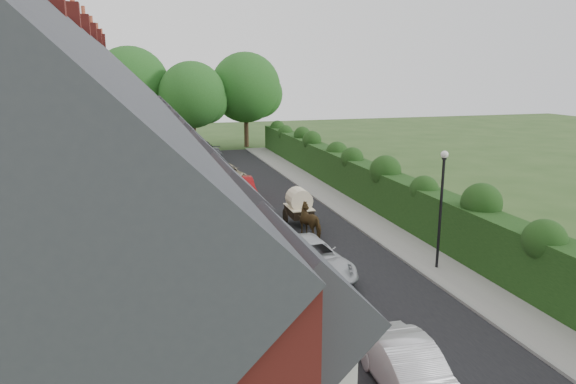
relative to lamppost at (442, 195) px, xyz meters
The scene contains 23 objects.
ground 6.20m from the lamppost, 130.36° to the right, with size 140.00×140.00×0.00m, color #2D4C1E.
road 8.66m from the lamppost, 119.12° to the left, with size 6.00×58.00×0.02m, color black.
pavement_hedge_side 7.71m from the lamppost, 88.36° to the left, with size 2.20×58.00×0.12m, color gray.
pavement_house_side 10.93m from the lamppost, 137.91° to the left, with size 1.70×58.00×0.12m, color gray.
kerb_hedge_side 7.76m from the lamppost, 96.92° to the left, with size 0.18×58.00×0.13m, color gray.
kerb_house_side 10.38m from the lamppost, 134.79° to the left, with size 0.18×58.00×0.13m, color gray.
hedge 7.47m from the lamppost, 74.05° to the left, with size 2.10×58.00×2.85m.
terrace_row 15.52m from the lamppost, 157.25° to the left, with size 9.05×40.50×11.50m.
garden_wall_row 10.98m from the lamppost, 145.56° to the left, with size 0.35×40.35×1.10m.
lamppost is the anchor object (origin of this frame).
tree_far_left 36.66m from the lamppost, 99.53° to the left, with size 7.14×6.80×9.29m.
tree_far_right 38.20m from the lamppost, 90.02° to the left, with size 7.98×7.60×10.31m.
tree_far_back 41.01m from the lamppost, 107.06° to the left, with size 8.40×8.00×10.82m.
car_silver_a 9.59m from the lamppost, 126.52° to the right, with size 1.47×4.20×1.39m, color silver.
car_silver_b 6.08m from the lamppost, 169.54° to the left, with size 2.42×5.25×1.46m, color silver.
car_white 9.57m from the lamppost, 134.12° to the left, with size 1.82×4.49×1.30m, color silver.
car_green 10.80m from the lamppost, 124.80° to the left, with size 1.59×3.96×1.35m, color black.
car_red 15.52m from the lamppost, 111.94° to the left, with size 1.59×4.57×1.51m, color maroon.
car_beige 20.81m from the lamppost, 106.51° to the left, with size 2.38×5.16×1.43m, color tan.
car_grey 29.62m from the lamppost, 100.52° to the left, with size 1.78×4.39×1.27m, color #4C4E53.
car_black 35.10m from the lamppost, 99.31° to the left, with size 1.61×4.01×1.37m, color black.
horse 7.17m from the lamppost, 123.70° to the left, with size 0.93×2.05×1.73m, color #4C391C.
horse_cart 8.92m from the lamppost, 115.57° to the left, with size 1.32×2.91×2.10m.
Camera 1 is at (-8.51, -14.05, 8.35)m, focal length 32.00 mm.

